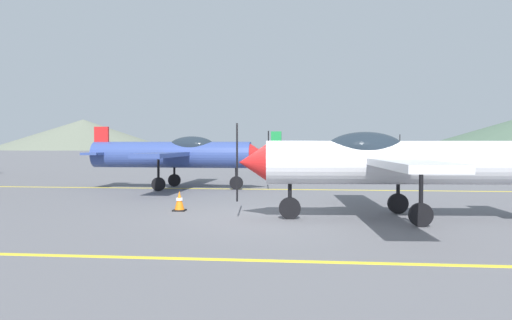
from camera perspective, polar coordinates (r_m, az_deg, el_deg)
ground_plane at (r=13.52m, az=1.29°, el=-6.52°), size 400.00×400.00×0.00m
apron_line_near at (r=8.75m, az=-1.45°, el=-11.15°), size 80.00×0.16×0.01m
apron_line_far at (r=21.75m, az=3.13°, el=-3.31°), size 80.00×0.16×0.01m
airplane_near at (r=13.54m, az=14.69°, el=-0.10°), size 7.85×9.04×2.70m
airplane_mid at (r=22.20m, az=-8.74°, el=0.70°), size 7.81×9.01×2.70m
airplane_far at (r=31.17m, az=8.60°, el=1.04°), size 7.86×9.04×2.70m
car_sedan at (r=31.40m, az=24.31°, el=-0.34°), size 4.16×4.44×1.62m
traffic_cone_side at (r=15.05m, az=-8.58°, el=-4.58°), size 0.36×0.36×0.59m
hill_left at (r=169.54m, az=-18.79°, el=2.73°), size 55.68×55.68×9.42m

